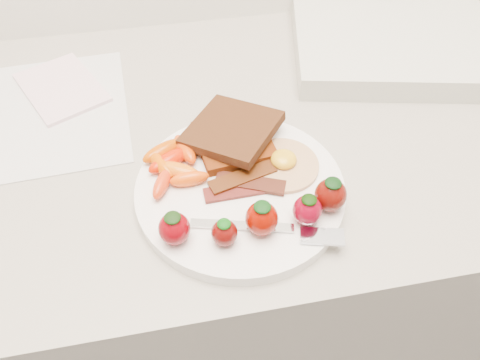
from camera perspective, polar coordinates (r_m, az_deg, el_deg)
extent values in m
cube|color=gray|center=(1.06, -1.91, -11.71)|extent=(2.00, 0.60, 0.90)
cylinder|color=white|center=(0.61, 0.00, -1.18)|extent=(0.27, 0.27, 0.02)
cube|color=#421C06|center=(0.64, -0.81, 4.74)|extent=(0.11, 0.11, 0.01)
cube|color=black|center=(0.64, -1.01, 6.18)|extent=(0.16, 0.16, 0.03)
cylinder|color=beige|center=(0.62, 5.18, 1.84)|extent=(0.10, 0.10, 0.01)
ellipsoid|color=gold|center=(0.62, 5.34, 2.54)|extent=(0.04, 0.04, 0.02)
cube|color=#300404|center=(0.59, -0.10, -1.28)|extent=(0.09, 0.03, 0.00)
cube|color=black|center=(0.60, 1.27, -0.36)|extent=(0.09, 0.06, 0.00)
cube|color=black|center=(0.60, 0.33, 0.37)|extent=(0.09, 0.05, 0.00)
ellipsoid|color=red|center=(0.62, -8.59, 2.43)|extent=(0.07, 0.05, 0.02)
ellipsoid|color=orange|center=(0.61, -7.71, 1.16)|extent=(0.07, 0.05, 0.02)
ellipsoid|color=red|center=(0.60, -9.49, -0.45)|extent=(0.04, 0.05, 0.02)
ellipsoid|color=#DC4005|center=(0.63, -6.73, 3.74)|extent=(0.04, 0.06, 0.02)
ellipsoid|color=#C04800|center=(0.64, -9.39, 3.54)|extent=(0.06, 0.05, 0.02)
ellipsoid|color=#EA4D08|center=(0.60, -6.18, 0.14)|extent=(0.05, 0.02, 0.02)
ellipsoid|color=#DA5500|center=(0.62, -9.61, 1.86)|extent=(0.04, 0.06, 0.02)
ellipsoid|color=#720109|center=(0.54, -8.00, -5.89)|extent=(0.04, 0.04, 0.04)
ellipsoid|color=black|center=(0.52, -8.25, -4.56)|extent=(0.02, 0.02, 0.01)
ellipsoid|color=#510705|center=(0.53, -1.92, -6.45)|extent=(0.03, 0.03, 0.03)
ellipsoid|color=#0B4D0B|center=(0.52, -1.96, -5.36)|extent=(0.02, 0.02, 0.01)
ellipsoid|color=#760900|center=(0.54, 2.66, -4.72)|extent=(0.04, 0.04, 0.04)
ellipsoid|color=black|center=(0.52, 2.74, -3.29)|extent=(0.02, 0.02, 0.01)
ellipsoid|color=maroon|center=(0.56, 8.21, -3.68)|extent=(0.03, 0.03, 0.04)
ellipsoid|color=black|center=(0.54, 8.43, -2.39)|extent=(0.02, 0.02, 0.01)
ellipsoid|color=#550A05|center=(0.57, 10.98, -1.81)|extent=(0.04, 0.04, 0.04)
ellipsoid|color=black|center=(0.55, 11.31, -0.36)|extent=(0.02, 0.02, 0.01)
cube|color=silver|center=(0.56, 0.22, -5.57)|extent=(0.12, 0.04, 0.00)
cube|color=silver|center=(0.56, 10.00, -6.77)|extent=(0.06, 0.04, 0.00)
cube|color=silver|center=(0.78, -21.21, 7.86)|extent=(0.22, 0.28, 0.00)
cube|color=silver|center=(0.82, -20.94, 10.49)|extent=(0.16, 0.18, 0.01)
cube|color=beige|center=(0.88, 18.32, 15.57)|extent=(0.39, 0.34, 0.04)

